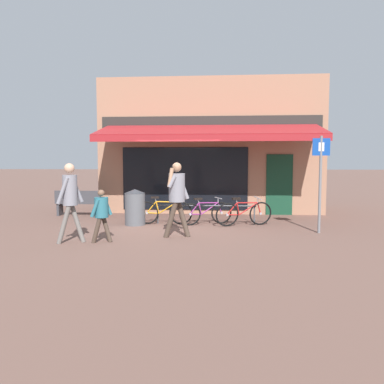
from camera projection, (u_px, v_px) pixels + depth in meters
ground_plane at (174, 228)px, 10.35m from camera, size 160.00×160.00×0.00m
shop_front at (211, 147)px, 14.50m from camera, size 8.02×4.92×4.80m
bike_rack_rail at (206, 209)px, 11.03m from camera, size 2.95×0.04×0.57m
bicycle_orange at (164, 212)px, 11.00m from camera, size 1.68×0.52×0.82m
bicycle_purple at (206, 213)px, 10.97m from camera, size 1.53×0.74×0.79m
bicycle_red at (244, 213)px, 10.74m from camera, size 1.66×0.67×0.84m
pedestrian_adult at (177, 191)px, 9.09m from camera, size 0.67×0.60×1.84m
pedestrian_child at (101, 211)px, 8.50m from camera, size 0.47×0.46×1.23m
pedestrian_second_adult at (70, 194)px, 8.41m from camera, size 0.60×0.56×1.83m
litter_bin at (135, 207)px, 10.90m from camera, size 0.60×0.60×1.05m
parking_sign at (320, 174)px, 9.57m from camera, size 0.44×0.07×2.50m
park_bench at (79, 202)px, 12.74m from camera, size 1.61×0.46×0.87m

